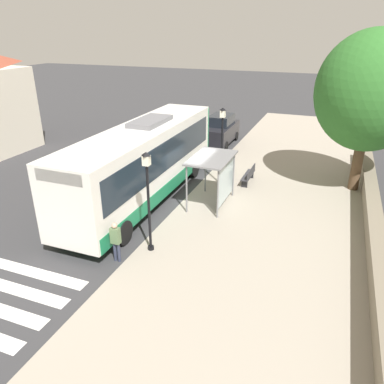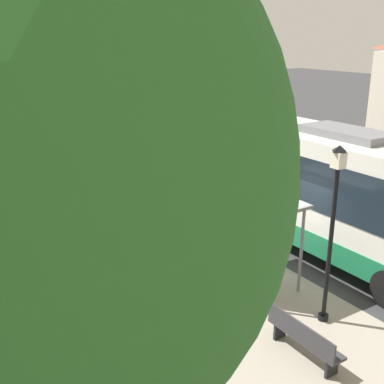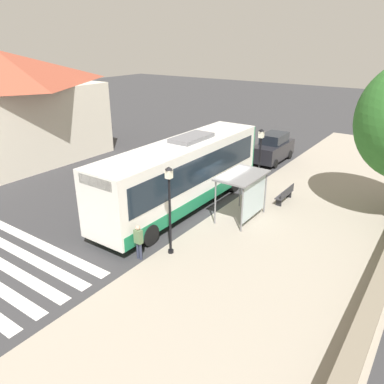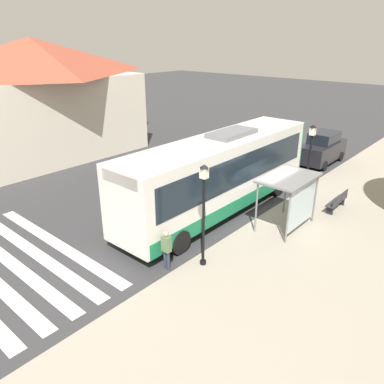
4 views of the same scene
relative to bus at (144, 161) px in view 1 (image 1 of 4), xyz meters
The scene contains 11 objects.
ground_plane 2.80m from the bus, 160.78° to the right, with size 120.00×120.00×0.00m, color #353538.
sidewalk_plaza 6.70m from the bus, behind, with size 9.00×44.00×0.02m.
stone_wall 10.55m from the bus, behind, with size 0.60×20.00×1.02m.
bus is the anchor object (origin of this frame).
bus_shelter 3.47m from the bus, behind, with size 1.79×2.89×2.40m.
pedestrian 5.62m from the bus, 106.89° to the left, with size 0.34×0.22×1.58m.
bench 6.02m from the bus, 138.39° to the right, with size 0.40×1.83×0.88m.
street_lamp_near 4.83m from the bus, 120.10° to the left, with size 0.28×0.28×3.96m.
street_lamp_far 4.36m from the bus, 133.18° to the right, with size 0.28×0.28×4.18m.
shade_tree 11.39m from the bus, 152.61° to the right, with size 5.24×5.24×7.96m.
parked_car_behind_bus 10.64m from the bus, 93.51° to the right, with size 1.87×4.23×2.12m.
Camera 1 is at (-6.49, 15.77, 7.91)m, focal length 35.00 mm.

